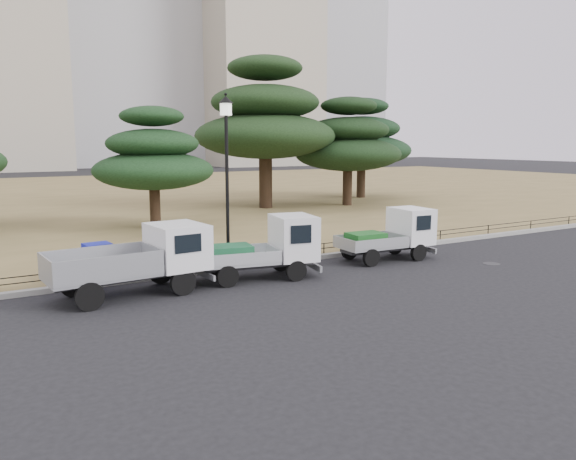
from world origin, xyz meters
TOP-DOWN VIEW (x-y plane):
  - ground at (0.00, 0.00)m, footprint 220.00×220.00m
  - lawn at (0.00, 30.60)m, footprint 120.00×56.00m
  - curb at (0.00, 2.60)m, footprint 120.00×0.25m
  - truck_large at (-5.38, 1.13)m, footprint 4.51×2.08m
  - truck_kei_front at (-1.35, 1.03)m, footprint 3.91×2.19m
  - truck_kei_rear at (3.96, 1.23)m, footprint 3.62×1.73m
  - street_lamp at (-1.84, 2.90)m, footprint 0.50×0.50m
  - pipe_fence at (0.00, 2.75)m, footprint 38.00×0.04m
  - tarp_pile at (-6.41, 3.18)m, footprint 1.75×1.37m
  - manhole at (6.50, -1.20)m, footprint 0.60×0.60m
  - pine_center_left at (-1.50, 12.12)m, footprint 5.72×5.72m
  - pine_center_right at (7.19, 17.01)m, footprint 8.83×8.83m
  - pine_east_near at (12.55, 15.61)m, footprint 6.95×6.95m
  - pine_east_far at (16.55, 19.30)m, footprint 7.32×7.32m
  - tower_east at (40.00, 82.00)m, footprint 20.00×18.00m
  - radio_tower at (72.00, 85.00)m, footprint 1.80×1.80m

SIDE VIEW (x-z plane):
  - ground at x=0.00m, z-range 0.00..0.00m
  - manhole at x=6.50m, z-range 0.00..0.01m
  - lawn at x=0.00m, z-range 0.00..0.15m
  - curb at x=0.00m, z-range 0.00..0.16m
  - pipe_fence at x=0.00m, z-range 0.24..0.64m
  - tarp_pile at x=-6.41m, z-range 0.04..1.13m
  - truck_kei_rear at x=3.96m, z-range 0.00..1.85m
  - truck_kei_front at x=-1.35m, z-range 0.00..1.95m
  - truck_large at x=-5.38m, z-range 0.11..2.02m
  - pine_center_left at x=-1.50m, z-range 0.60..6.41m
  - street_lamp at x=-1.84m, z-range 1.14..6.76m
  - pine_east_near at x=12.55m, z-range 0.69..7.72m
  - pine_east_far at x=16.55m, z-range 0.72..8.07m
  - pine_center_right at x=7.19m, z-range 0.89..10.26m
  - tower_east at x=40.00m, z-range 0.00..48.00m
  - radio_tower at x=72.00m, z-range -1.46..61.54m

